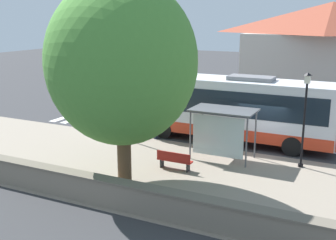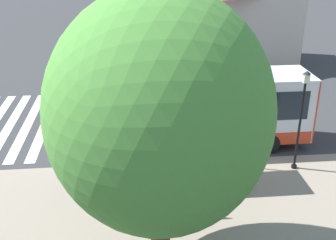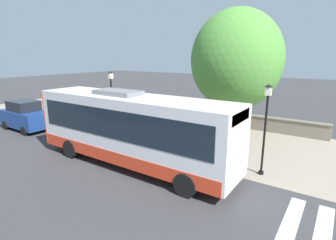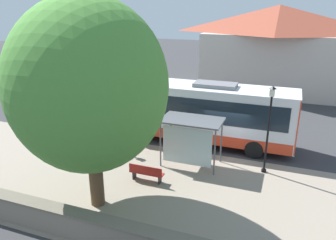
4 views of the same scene
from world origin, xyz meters
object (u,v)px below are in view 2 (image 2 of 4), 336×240
bus_shelter (216,135)px  street_lamp_far (61,124)px  shade_tree (159,114)px  bus (194,108)px  pedestrian (105,146)px  street_lamp_near (301,113)px  bench (187,205)px

bus_shelter → street_lamp_far: street_lamp_far is taller
bus_shelter → shade_tree: size_ratio=0.37×
bus → pedestrian: bus is taller
street_lamp_near → shade_tree: (-5.36, 6.36, 2.48)m
bench → shade_tree: (-2.41, 1.18, 4.66)m
street_lamp_near → street_lamp_far: bearing=89.0°
bus → bench: (-5.63, 1.09, -1.47)m
street_lamp_far → bus: bearing=-66.6°
street_lamp_far → shade_tree: bearing=-147.3°
bus_shelter → pedestrian: (1.71, 4.57, -1.18)m
bus_shelter → street_lamp_near: 3.81m
bus_shelter → street_lamp_near: size_ratio=0.70×
pedestrian → street_lamp_far: 2.45m
bus → street_lamp_near: size_ratio=2.46×
bus → pedestrian: (-1.58, 4.20, -1.01)m
bus → shade_tree: (-8.04, 2.27, 3.19)m
bench → street_lamp_far: 6.02m
bus_shelter → street_lamp_near: street_lamp_near is taller
bench → pedestrian: bearing=37.5°
shade_tree → bench: bearing=-26.1°
street_lamp_near → street_lamp_far: 9.91m
bus → street_lamp_far: size_ratio=2.59×
pedestrian → street_lamp_near: 8.54m
pedestrian → street_lamp_far: (-0.94, 1.62, 1.59)m
street_lamp_near → bus_shelter: bearing=99.3°
street_lamp_near → shade_tree: 8.68m
street_lamp_far → shade_tree: (-5.52, -3.54, 2.61)m
bench → street_lamp_far: street_lamp_far is taller
bus → shade_tree: bearing=164.2°
street_lamp_far → pedestrian: bearing=-59.9°
bench → street_lamp_near: 6.35m
street_lamp_near → shade_tree: size_ratio=0.53×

